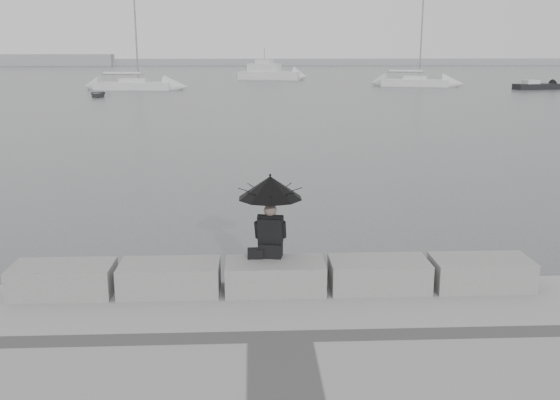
{
  "coord_description": "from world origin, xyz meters",
  "views": [
    {
      "loc": [
        -0.36,
        -9.98,
        4.36
      ],
      "look_at": [
        0.24,
        3.0,
        1.18
      ],
      "focal_mm": 40.0,
      "sensor_mm": 36.0,
      "label": 1
    }
  ],
  "objects_px": {
    "seated_person": "(270,199)",
    "motor_cruiser": "(270,73)",
    "dinghy": "(98,94)",
    "sailboat_left": "(134,85)",
    "small_motorboat": "(536,86)",
    "sailboat_right": "(415,82)"
  },
  "relations": [
    {
      "from": "small_motorboat",
      "to": "dinghy",
      "type": "xyz_separation_m",
      "value": [
        -44.83,
        -8.33,
        -0.05
      ]
    },
    {
      "from": "seated_person",
      "to": "motor_cruiser",
      "type": "height_order",
      "value": "motor_cruiser"
    },
    {
      "from": "sailboat_left",
      "to": "small_motorboat",
      "type": "xyz_separation_m",
      "value": [
        43.25,
        -1.24,
        -0.2
      ]
    },
    {
      "from": "small_motorboat",
      "to": "sailboat_right",
      "type": "bearing_deg",
      "value": 140.66
    },
    {
      "from": "sailboat_left",
      "to": "small_motorboat",
      "type": "relative_size",
      "value": 2.48
    },
    {
      "from": "dinghy",
      "to": "small_motorboat",
      "type": "bearing_deg",
      "value": 3.02
    },
    {
      "from": "seated_person",
      "to": "sailboat_left",
      "type": "xyz_separation_m",
      "value": [
        -12.78,
        58.23,
        -1.46
      ]
    },
    {
      "from": "sailboat_left",
      "to": "motor_cruiser",
      "type": "distance_m",
      "value": 26.29
    },
    {
      "from": "motor_cruiser",
      "to": "small_motorboat",
      "type": "bearing_deg",
      "value": -18.58
    },
    {
      "from": "seated_person",
      "to": "dinghy",
      "type": "bearing_deg",
      "value": 117.36
    },
    {
      "from": "seated_person",
      "to": "small_motorboat",
      "type": "xyz_separation_m",
      "value": [
        30.47,
        56.99,
        -1.66
      ]
    },
    {
      "from": "sailboat_left",
      "to": "motor_cruiser",
      "type": "bearing_deg",
      "value": 61.49
    },
    {
      "from": "sailboat_right",
      "to": "small_motorboat",
      "type": "xyz_separation_m",
      "value": [
        11.72,
        -5.99,
        -0.21
      ]
    },
    {
      "from": "dinghy",
      "to": "sailboat_right",
      "type": "bearing_deg",
      "value": 15.87
    },
    {
      "from": "sailboat_left",
      "to": "motor_cruiser",
      "type": "relative_size",
      "value": 1.4
    },
    {
      "from": "motor_cruiser",
      "to": "dinghy",
      "type": "relative_size",
      "value": 2.95
    },
    {
      "from": "dinghy",
      "to": "seated_person",
      "type": "bearing_deg",
      "value": -81.06
    },
    {
      "from": "motor_cruiser",
      "to": "small_motorboat",
      "type": "height_order",
      "value": "motor_cruiser"
    },
    {
      "from": "motor_cruiser",
      "to": "sailboat_right",
      "type": "bearing_deg",
      "value": -25.26
    },
    {
      "from": "seated_person",
      "to": "sailboat_right",
      "type": "xyz_separation_m",
      "value": [
        18.75,
        62.97,
        -1.46
      ]
    },
    {
      "from": "small_motorboat",
      "to": "seated_person",
      "type": "bearing_deg",
      "value": -130.41
    },
    {
      "from": "seated_person",
      "to": "sailboat_right",
      "type": "distance_m",
      "value": 65.72
    }
  ]
}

